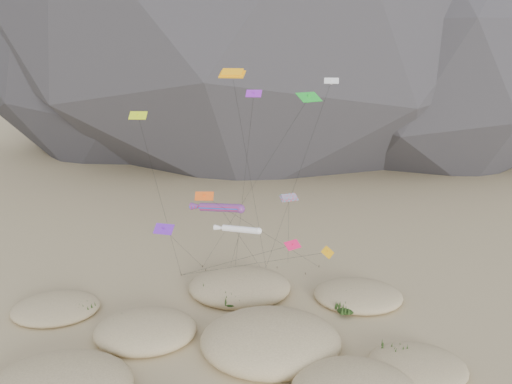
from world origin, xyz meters
TOP-DOWN VIEW (x-y plane):
  - ground at (0.00, 0.00)m, footprint 500.00×500.00m
  - dunes at (-1.03, 3.92)m, footprint 51.62×38.17m
  - dune_grass at (-0.82, 3.25)m, footprint 41.80×29.24m
  - kite_stakes at (0.93, 23.72)m, footprint 20.34×4.00m
  - rainbow_tube_kite at (-2.47, 13.69)m, footprint 9.25×12.22m
  - white_tube_kite at (0.05, 11.17)m, footprint 5.82×15.32m
  - orange_parafoil at (-0.57, 13.99)m, footprint 5.79×10.95m
  - multi_parafoil at (5.78, 9.45)m, footprint 2.26×18.67m
  - delta_kites at (1.71, 11.47)m, footprint 24.48×19.48m

SIDE VIEW (x-z plane):
  - ground at x=0.00m, z-range 0.00..0.00m
  - kite_stakes at x=0.93m, z-range 0.00..0.30m
  - dunes at x=-1.03m, z-range -1.52..3.07m
  - dune_grass at x=-0.82m, z-range 0.08..1.60m
  - white_tube_kite at x=0.05m, z-range 5.22..16.92m
  - rainbow_tube_kite at x=-2.47m, z-range 6.05..19.84m
  - multi_parafoil at x=5.78m, z-range 7.31..23.24m
  - delta_kites at x=1.71m, z-range 4.50..32.53m
  - orange_parafoil at x=-0.57m, z-range 13.81..43.11m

